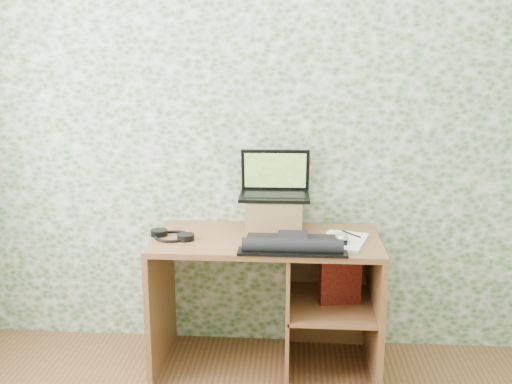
# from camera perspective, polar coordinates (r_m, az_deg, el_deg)

# --- Properties ---
(wall_back) EXTENTS (3.50, 0.00, 3.50)m
(wall_back) POSITION_cam_1_polar(r_m,az_deg,el_deg) (3.23, 1.40, 6.49)
(wall_back) COLOR silver
(wall_back) RESTS_ON ground
(desk) EXTENTS (1.20, 0.60, 0.75)m
(desk) POSITION_cam_1_polar(r_m,az_deg,el_deg) (3.15, 2.51, -9.07)
(desk) COLOR brown
(desk) RESTS_ON floor
(riser) EXTENTS (0.31, 0.26, 0.18)m
(riser) POSITION_cam_1_polar(r_m,az_deg,el_deg) (3.15, 1.84, -2.20)
(riser) COLOR #A17948
(riser) RESTS_ON desk
(laptop) EXTENTS (0.39, 0.27, 0.26)m
(laptop) POSITION_cam_1_polar(r_m,az_deg,el_deg) (3.15, 1.88, 0.64)
(laptop) COLOR black
(laptop) RESTS_ON riser
(keyboard) EXTENTS (0.53, 0.27, 0.07)m
(keyboard) POSITION_cam_1_polar(r_m,az_deg,el_deg) (2.85, 3.68, -5.20)
(keyboard) COLOR black
(keyboard) RESTS_ON desk
(headphones) EXTENTS (0.25, 0.25, 0.03)m
(headphones) POSITION_cam_1_polar(r_m,az_deg,el_deg) (3.06, -8.38, -4.34)
(headphones) COLOR black
(headphones) RESTS_ON desk
(notepad) EXTENTS (0.29, 0.36, 0.01)m
(notepad) POSITION_cam_1_polar(r_m,az_deg,el_deg) (2.99, 8.69, -4.85)
(notepad) COLOR white
(notepad) RESTS_ON desk
(mouse) EXTENTS (0.08, 0.12, 0.04)m
(mouse) POSITION_cam_1_polar(r_m,az_deg,el_deg) (2.94, 8.59, -4.64)
(mouse) COLOR silver
(mouse) RESTS_ON notepad
(pen) EXTENTS (0.09, 0.12, 0.01)m
(pen) POSITION_cam_1_polar(r_m,az_deg,el_deg) (3.07, 9.51, -4.16)
(pen) COLOR black
(pen) RESTS_ON notepad
(red_box) EXTENTS (0.23, 0.11, 0.26)m
(red_box) POSITION_cam_1_polar(r_m,az_deg,el_deg) (3.12, 8.39, -8.65)
(red_box) COLOR #9A180E
(red_box) RESTS_ON desk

